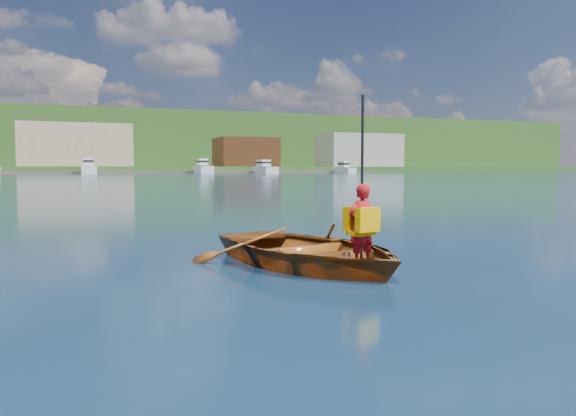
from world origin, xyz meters
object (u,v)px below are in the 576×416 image
(rowboat, at_px, (308,251))
(dock, at_px, (104,172))
(child_paddler, at_px, (361,224))
(marina_yachts, at_px, (71,168))

(rowboat, distance_m, dock, 147.57)
(child_paddler, distance_m, marina_yachts, 143.80)
(rowboat, distance_m, child_paddler, 1.01)
(child_paddler, height_order, marina_yachts, marina_yachts)
(rowboat, height_order, marina_yachts, marina_yachts)
(dock, relative_size, marina_yachts, 1.12)
(rowboat, bearing_deg, child_paddler, -65.30)
(child_paddler, xyz_separation_m, marina_yachts, (-5.37, 143.70, 0.77))
(child_paddler, xyz_separation_m, dock, (2.57, 148.37, -0.24))
(rowboat, relative_size, dock, 0.02)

